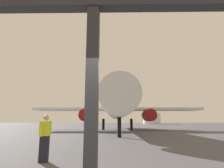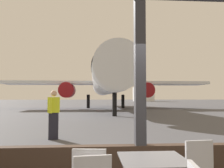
{
  "view_description": "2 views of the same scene",
  "coord_description": "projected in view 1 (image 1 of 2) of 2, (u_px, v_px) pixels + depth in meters",
  "views": [
    {
      "loc": [
        0.36,
        -2.94,
        1.51
      ],
      "look_at": [
        0.16,
        10.14,
        4.1
      ],
      "focal_mm": 29.9,
      "sensor_mm": 36.0,
      "label": 1
    },
    {
      "loc": [
        -0.87,
        -4.64,
        1.5
      ],
      "look_at": [
        0.66,
        16.21,
        2.62
      ],
      "focal_mm": 39.7,
      "sensor_mm": 36.0,
      "label": 2
    }
  ],
  "objects": [
    {
      "name": "window_frame",
      "position": [
        91.0,
        134.0,
        2.85
      ],
      "size": [
        8.85,
        0.24,
        3.67
      ],
      "color": "#38281E",
      "rests_on": "ground"
    },
    {
      "name": "airplane",
      "position": [
        118.0,
        107.0,
        29.41
      ],
      "size": [
        27.0,
        30.68,
        10.53
      ],
      "color": "silver",
      "rests_on": "ground"
    },
    {
      "name": "fuel_storage_tank",
      "position": [
        152.0,
        119.0,
        85.95
      ],
      "size": [
        7.92,
        7.92,
        5.11
      ],
      "primitive_type": "cylinder",
      "color": "white",
      "rests_on": "ground"
    },
    {
      "name": "ground_plane",
      "position": [
        113.0,
        128.0,
        41.83
      ],
      "size": [
        220.0,
        220.0,
        0.0
      ],
      "primitive_type": "plane",
      "color": "#4C4C51"
    },
    {
      "name": "ground_crew_worker",
      "position": [
        45.0,
        137.0,
        7.06
      ],
      "size": [
        0.4,
        0.55,
        1.74
      ],
      "color": "black",
      "rests_on": "ground"
    }
  ]
}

